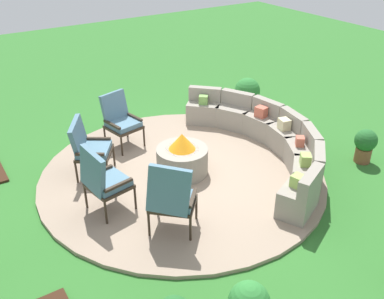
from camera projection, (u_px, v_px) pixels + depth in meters
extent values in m
plane|color=#2D6B28|center=(182.00, 175.00, 7.50)|extent=(24.00, 24.00, 0.00)
cylinder|color=gray|center=(182.00, 174.00, 7.49)|extent=(4.89, 4.89, 0.06)
cylinder|color=gray|center=(182.00, 161.00, 7.36)|extent=(0.88, 0.88, 0.47)
cylinder|color=black|center=(182.00, 150.00, 7.26)|extent=(0.57, 0.57, 0.06)
cone|color=orange|center=(182.00, 141.00, 7.18)|extent=(0.46, 0.46, 0.28)
cube|color=gray|center=(298.00, 199.00, 6.38)|extent=(0.69, 0.81, 0.45)
cube|color=gray|center=(311.00, 181.00, 6.14)|extent=(0.43, 0.69, 0.29)
cube|color=gray|center=(306.00, 177.00, 6.92)|extent=(0.80, 0.81, 0.45)
cube|color=gray|center=(319.00, 158.00, 6.71)|extent=(0.58, 0.61, 0.29)
cube|color=gray|center=(301.00, 156.00, 7.50)|extent=(0.82, 0.72, 0.45)
cube|color=gray|center=(312.00, 137.00, 7.33)|extent=(0.68, 0.47, 0.29)
cube|color=gray|center=(285.00, 139.00, 8.07)|extent=(0.75, 0.56, 0.45)
cube|color=gray|center=(293.00, 120.00, 7.94)|extent=(0.70, 0.28, 0.29)
cube|color=gray|center=(261.00, 126.00, 8.56)|extent=(0.74, 0.55, 0.45)
cube|color=gray|center=(268.00, 107.00, 8.47)|extent=(0.70, 0.26, 0.29)
cube|color=gray|center=(234.00, 117.00, 8.93)|extent=(0.81, 0.71, 0.45)
cube|color=gray|center=(238.00, 98.00, 8.86)|extent=(0.68, 0.45, 0.29)
cube|color=gray|center=(204.00, 113.00, 9.14)|extent=(0.80, 0.80, 0.45)
cube|color=gray|center=(205.00, 94.00, 9.08)|extent=(0.59, 0.60, 0.29)
cube|color=#BC5B47|center=(300.00, 141.00, 7.35)|extent=(0.21, 0.21, 0.16)
cube|color=#70A34C|center=(203.00, 100.00, 8.94)|extent=(0.24, 0.24, 0.18)
cube|color=beige|center=(284.00, 124.00, 7.89)|extent=(0.24, 0.22, 0.20)
cube|color=#BC5B47|center=(261.00, 112.00, 8.37)|extent=(0.24, 0.22, 0.21)
cube|color=#93B756|center=(305.00, 160.00, 6.78)|extent=(0.25, 0.24, 0.19)
cube|color=#93B756|center=(297.00, 181.00, 6.26)|extent=(0.20, 0.22, 0.18)
cylinder|color=#2D2319|center=(144.00, 137.00, 8.21)|extent=(0.04, 0.04, 0.38)
cylinder|color=#2D2319|center=(122.00, 146.00, 7.89)|extent=(0.04, 0.04, 0.38)
cylinder|color=#2D2319|center=(127.00, 128.00, 8.55)|extent=(0.04, 0.04, 0.38)
cylinder|color=#2D2319|center=(105.00, 137.00, 8.22)|extent=(0.04, 0.04, 0.38)
cube|color=#2D2319|center=(124.00, 127.00, 8.11)|extent=(0.68, 0.66, 0.05)
cube|color=slate|center=(123.00, 124.00, 8.08)|extent=(0.62, 0.61, 0.09)
cube|color=slate|center=(114.00, 108.00, 8.11)|extent=(0.27, 0.56, 0.62)
cube|color=#2D2319|center=(134.00, 117.00, 8.20)|extent=(0.49, 0.15, 0.04)
cube|color=#2D2319|center=(112.00, 125.00, 7.89)|extent=(0.49, 0.15, 0.04)
cylinder|color=#2D2319|center=(114.00, 156.00, 7.58)|extent=(0.04, 0.04, 0.38)
cylinder|color=#2D2319|center=(108.00, 173.00, 7.09)|extent=(0.04, 0.04, 0.38)
cylinder|color=#2D2319|center=(85.00, 156.00, 7.59)|extent=(0.04, 0.04, 0.38)
cylinder|color=#2D2319|center=(77.00, 173.00, 7.09)|extent=(0.04, 0.04, 0.38)
cube|color=#2D2319|center=(94.00, 153.00, 7.23)|extent=(0.81, 0.80, 0.05)
cube|color=slate|center=(94.00, 150.00, 7.20)|extent=(0.75, 0.73, 0.09)
cube|color=slate|center=(78.00, 137.00, 7.09)|extent=(0.54, 0.47, 0.64)
cube|color=#2D2319|center=(97.00, 139.00, 7.41)|extent=(0.30, 0.42, 0.04)
cube|color=#2D2319|center=(90.00, 154.00, 6.93)|extent=(0.30, 0.42, 0.04)
cylinder|color=#2D2319|center=(115.00, 184.00, 6.81)|extent=(0.04, 0.04, 0.38)
cylinder|color=#2D2319|center=(135.00, 198.00, 6.47)|extent=(0.04, 0.04, 0.38)
cylinder|color=#2D2319|center=(86.00, 197.00, 6.49)|extent=(0.04, 0.04, 0.38)
cylinder|color=#2D2319|center=(106.00, 213.00, 6.15)|extent=(0.04, 0.04, 0.38)
cube|color=#2D2319|center=(109.00, 186.00, 6.38)|extent=(0.67, 0.66, 0.05)
cube|color=slate|center=(109.00, 182.00, 6.34)|extent=(0.62, 0.61, 0.09)
cube|color=slate|center=(93.00, 172.00, 6.06)|extent=(0.62, 0.21, 0.73)
cube|color=#2D2319|center=(99.00, 171.00, 6.47)|extent=(0.14, 0.48, 0.04)
cube|color=#2D2319|center=(118.00, 185.00, 6.15)|extent=(0.14, 0.48, 0.04)
cylinder|color=#2D2319|center=(157.00, 204.00, 6.34)|extent=(0.04, 0.04, 0.38)
cylinder|color=#2D2319|center=(196.00, 208.00, 6.25)|extent=(0.04, 0.04, 0.38)
cylinder|color=#2D2319|center=(149.00, 224.00, 5.92)|extent=(0.04, 0.04, 0.38)
cylinder|color=#2D2319|center=(190.00, 229.00, 5.84)|extent=(0.04, 0.04, 0.38)
cube|color=#2D2319|center=(173.00, 204.00, 5.98)|extent=(0.80, 0.81, 0.05)
cube|color=slate|center=(173.00, 200.00, 5.95)|extent=(0.74, 0.74, 0.09)
cube|color=slate|center=(169.00, 191.00, 5.62)|extent=(0.45, 0.55, 0.73)
cube|color=#2D2319|center=(153.00, 194.00, 5.96)|extent=(0.36, 0.34, 0.04)
cube|color=#2D2319|center=(193.00, 198.00, 5.88)|extent=(0.36, 0.34, 0.04)
cylinder|color=#A89E8E|center=(246.00, 106.00, 9.74)|extent=(0.40, 0.40, 0.32)
sphere|color=#2D7A33|center=(247.00, 91.00, 9.55)|extent=(0.57, 0.57, 0.57)
cylinder|color=brown|center=(363.00, 155.00, 7.84)|extent=(0.29, 0.29, 0.28)
sphere|color=#236028|center=(366.00, 140.00, 7.70)|extent=(0.40, 0.40, 0.40)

